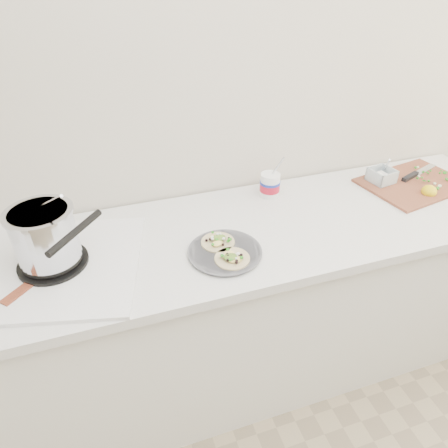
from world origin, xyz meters
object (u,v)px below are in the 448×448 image
object	(u,v)px
tub	(271,183)
cutboard	(411,180)
bacon_plate	(25,290)
stove	(48,246)
taco_plate	(225,250)

from	to	relation	value
tub	cutboard	size ratio (longest dim) A/B	0.38
tub	bacon_plate	world-z (taller)	tub
stove	tub	world-z (taller)	stove
bacon_plate	taco_plate	bearing A→B (deg)	-1.32
stove	taco_plate	size ratio (longest dim) A/B	2.55
stove	cutboard	bearing A→B (deg)	17.64
taco_plate	bacon_plate	bearing A→B (deg)	178.68
taco_plate	cutboard	bearing A→B (deg)	12.71
taco_plate	cutboard	distance (m)	1.03
tub	stove	bearing A→B (deg)	-166.47
cutboard	bacon_plate	world-z (taller)	cutboard
taco_plate	cutboard	world-z (taller)	cutboard
stove	cutboard	world-z (taller)	stove
taco_plate	bacon_plate	world-z (taller)	taco_plate
taco_plate	cutboard	size ratio (longest dim) A/B	0.51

